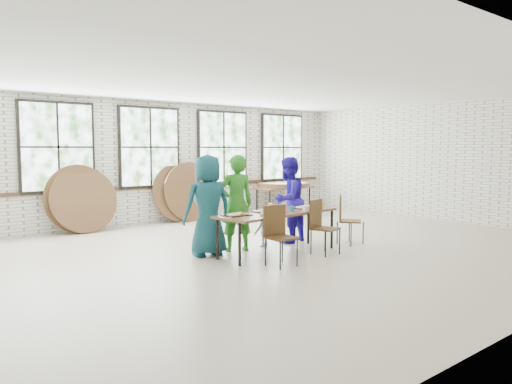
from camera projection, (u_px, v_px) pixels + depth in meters
room at (150, 149)px, 12.14m from camera, size 12.00×12.00×12.00m
dining_table at (278, 215)px, 8.71m from camera, size 2.47×1.04×0.74m
chair_near_left at (278, 230)px, 7.87m from camera, size 0.46×0.45×0.95m
chair_near_right at (320, 222)px, 8.72m from camera, size 0.52×0.51×0.95m
chair_spare at (345, 215)px, 9.60m from camera, size 0.58×0.58×0.95m
adult_teal at (208, 205)px, 8.53m from camera, size 0.94×0.71×1.74m
adult_green at (236, 203)px, 8.93m from camera, size 0.73×0.60×1.73m
toddler at (263, 227)px, 9.38m from camera, size 0.50×0.33×0.73m
adult_blue at (288, 200)px, 9.75m from camera, size 0.96×0.83×1.68m
storage_table at (284, 189)px, 14.33m from camera, size 1.83×0.82×0.74m
tabletop_clutter at (282, 210)px, 8.73m from camera, size 2.02×0.66×0.11m
round_tops_stacked at (284, 185)px, 14.32m from camera, size 1.50×1.50×0.13m
round_tops_leaning at (137, 196)px, 11.78m from camera, size 4.32×0.50×1.50m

